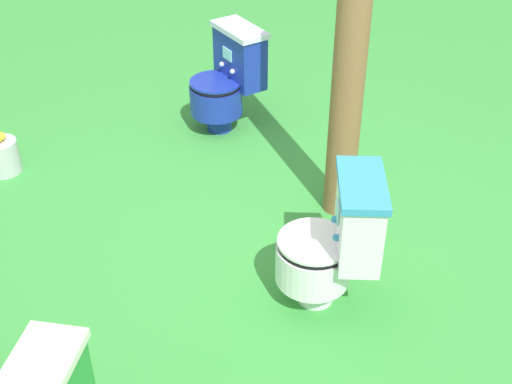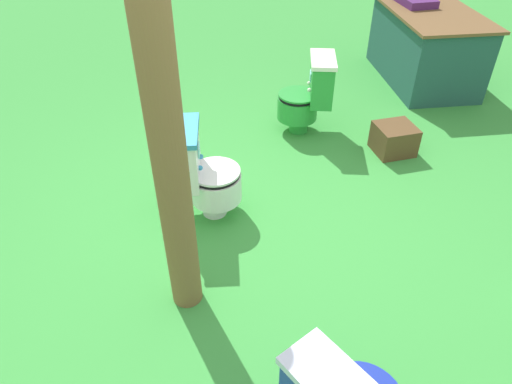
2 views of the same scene
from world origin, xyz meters
TOP-DOWN VIEW (x-y plane):
  - ground at (0.00, 0.00)m, footprint 14.00×14.00m
  - toilet_white at (-0.46, -0.21)m, footprint 0.49×0.56m
  - toilet_blue at (1.40, 0.06)m, footprint 0.57×0.61m
  - wooden_post at (0.30, -0.46)m, footprint 0.18×0.18m
  - lemon_bucket at (1.05, 1.58)m, footprint 0.22×0.22m

SIDE VIEW (x-z plane):
  - ground at x=0.00m, z-range 0.00..0.00m
  - lemon_bucket at x=1.05m, z-range -0.02..0.26m
  - toilet_white at x=-0.46m, z-range 0.01..0.73m
  - toilet_blue at x=1.40m, z-range 0.01..0.73m
  - wooden_post at x=0.30m, z-range 0.00..2.01m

